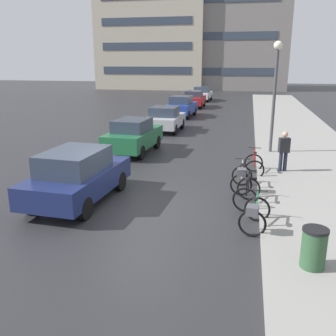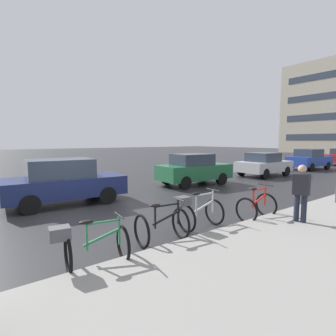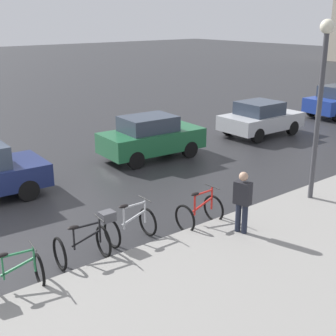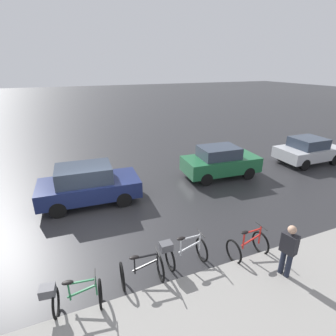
{
  "view_description": "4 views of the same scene",
  "coord_description": "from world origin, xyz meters",
  "px_view_note": "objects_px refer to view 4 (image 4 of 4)",
  "views": [
    {
      "loc": [
        3.12,
        -10.15,
        4.23
      ],
      "look_at": [
        0.63,
        1.52,
        0.83
      ],
      "focal_mm": 40.0,
      "sensor_mm": 36.0,
      "label": 1
    },
    {
      "loc": [
        7.93,
        -2.57,
        2.33
      ],
      "look_at": [
        -0.73,
        3.93,
        1.19
      ],
      "focal_mm": 28.0,
      "sensor_mm": 36.0,
      "label": 2
    },
    {
      "loc": [
        11.55,
        -3.48,
        5.21
      ],
      "look_at": [
        1.9,
        4.26,
        1.14
      ],
      "focal_mm": 50.0,
      "sensor_mm": 36.0,
      "label": 3
    },
    {
      "loc": [
        8.52,
        -0.66,
        5.49
      ],
      "look_at": [
        -0.51,
        3.09,
        1.62
      ],
      "focal_mm": 28.0,
      "sensor_mm": 36.0,
      "label": 4
    }
  ],
  "objects_px": {
    "pedestrian": "(288,250)",
    "bicycle_third": "(182,251)",
    "bicycle_farthest": "(248,246)",
    "car_silver": "(308,150)",
    "car_navy": "(88,184)",
    "bicycle_nearest": "(71,296)",
    "bicycle_second": "(142,271)",
    "car_green": "(220,162)"
  },
  "relations": [
    {
      "from": "pedestrian",
      "to": "bicycle_third",
      "type": "bearing_deg",
      "value": -122.56
    },
    {
      "from": "bicycle_third",
      "to": "bicycle_farthest",
      "type": "relative_size",
      "value": 1.23
    },
    {
      "from": "bicycle_third",
      "to": "car_silver",
      "type": "bearing_deg",
      "value": 115.14
    },
    {
      "from": "car_navy",
      "to": "bicycle_nearest",
      "type": "bearing_deg",
      "value": -11.09
    },
    {
      "from": "car_silver",
      "to": "bicycle_third",
      "type": "bearing_deg",
      "value": -64.86
    },
    {
      "from": "car_navy",
      "to": "pedestrian",
      "type": "xyz_separation_m",
      "value": [
        6.48,
        4.36,
        0.12
      ]
    },
    {
      "from": "bicycle_second",
      "to": "car_navy",
      "type": "bearing_deg",
      "value": -172.03
    },
    {
      "from": "bicycle_nearest",
      "to": "bicycle_second",
      "type": "xyz_separation_m",
      "value": [
        -0.2,
        1.77,
        -0.07
      ]
    },
    {
      "from": "bicycle_second",
      "to": "car_green",
      "type": "xyz_separation_m",
      "value": [
        -5.41,
        5.92,
        0.42
      ]
    },
    {
      "from": "bicycle_second",
      "to": "bicycle_farthest",
      "type": "bearing_deg",
      "value": 85.86
    },
    {
      "from": "bicycle_nearest",
      "to": "pedestrian",
      "type": "distance_m",
      "value": 5.54
    },
    {
      "from": "car_navy",
      "to": "pedestrian",
      "type": "bearing_deg",
      "value": 33.9
    },
    {
      "from": "car_silver",
      "to": "pedestrian",
      "type": "height_order",
      "value": "pedestrian"
    },
    {
      "from": "bicycle_second",
      "to": "bicycle_third",
      "type": "height_order",
      "value": "bicycle_third"
    },
    {
      "from": "car_navy",
      "to": "car_silver",
      "type": "relative_size",
      "value": 1.11
    },
    {
      "from": "bicycle_second",
      "to": "car_silver",
      "type": "distance_m",
      "value": 13.0
    },
    {
      "from": "pedestrian",
      "to": "bicycle_second",
      "type": "bearing_deg",
      "value": -109.95
    },
    {
      "from": "bicycle_second",
      "to": "car_silver",
      "type": "xyz_separation_m",
      "value": [
        -5.19,
        11.92,
        0.36
      ]
    },
    {
      "from": "car_green",
      "to": "car_silver",
      "type": "relative_size",
      "value": 1.06
    },
    {
      "from": "bicycle_nearest",
      "to": "bicycle_second",
      "type": "bearing_deg",
      "value": 96.37
    },
    {
      "from": "car_silver",
      "to": "car_green",
      "type": "bearing_deg",
      "value": -92.02
    },
    {
      "from": "car_green",
      "to": "bicycle_second",
      "type": "bearing_deg",
      "value": -47.61
    },
    {
      "from": "bicycle_nearest",
      "to": "pedestrian",
      "type": "height_order",
      "value": "pedestrian"
    },
    {
      "from": "bicycle_second",
      "to": "bicycle_third",
      "type": "distance_m",
      "value": 1.28
    },
    {
      "from": "bicycle_farthest",
      "to": "bicycle_third",
      "type": "bearing_deg",
      "value": -102.19
    },
    {
      "from": "bicycle_nearest",
      "to": "bicycle_third",
      "type": "distance_m",
      "value": 3.06
    },
    {
      "from": "bicycle_nearest",
      "to": "pedestrian",
      "type": "bearing_deg",
      "value": 78.29
    },
    {
      "from": "car_navy",
      "to": "bicycle_third",
      "type": "bearing_deg",
      "value": 21.78
    },
    {
      "from": "bicycle_farthest",
      "to": "car_silver",
      "type": "height_order",
      "value": "car_silver"
    },
    {
      "from": "bicycle_second",
      "to": "bicycle_farthest",
      "type": "relative_size",
      "value": 1.05
    },
    {
      "from": "bicycle_nearest",
      "to": "bicycle_third",
      "type": "height_order",
      "value": "bicycle_third"
    },
    {
      "from": "bicycle_third",
      "to": "car_navy",
      "type": "distance_m",
      "value": 5.36
    },
    {
      "from": "car_navy",
      "to": "car_green",
      "type": "bearing_deg",
      "value": 92.09
    },
    {
      "from": "bicycle_third",
      "to": "pedestrian",
      "type": "height_order",
      "value": "pedestrian"
    },
    {
      "from": "bicycle_nearest",
      "to": "bicycle_third",
      "type": "xyz_separation_m",
      "value": [
        -0.39,
        3.04,
        0.02
      ]
    },
    {
      "from": "car_green",
      "to": "pedestrian",
      "type": "height_order",
      "value": "pedestrian"
    },
    {
      "from": "bicycle_second",
      "to": "bicycle_farthest",
      "type": "distance_m",
      "value": 3.26
    },
    {
      "from": "bicycle_second",
      "to": "bicycle_third",
      "type": "bearing_deg",
      "value": 98.79
    },
    {
      "from": "car_navy",
      "to": "pedestrian",
      "type": "relative_size",
      "value": 2.49
    },
    {
      "from": "car_silver",
      "to": "car_navy",
      "type": "bearing_deg",
      "value": -89.86
    },
    {
      "from": "bicycle_nearest",
      "to": "car_green",
      "type": "relative_size",
      "value": 0.35
    },
    {
      "from": "bicycle_nearest",
      "to": "car_navy",
      "type": "relative_size",
      "value": 0.33
    }
  ]
}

